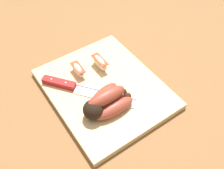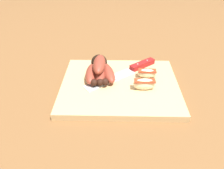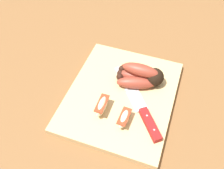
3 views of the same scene
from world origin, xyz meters
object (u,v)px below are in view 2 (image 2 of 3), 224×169
at_px(apple_wedge_near, 145,84).
at_px(banana_bunch, 100,70).
at_px(chefs_knife, 132,69).
at_px(apple_wedge_middle, 147,73).

bearing_deg(apple_wedge_near, banana_bunch, -27.16).
relative_size(chefs_knife, apple_wedge_near, 3.51).
distance_m(chefs_knife, apple_wedge_middle, 0.06).
bearing_deg(chefs_knife, banana_bunch, 18.43).
bearing_deg(apple_wedge_middle, apple_wedge_near, 77.47).
relative_size(banana_bunch, apple_wedge_middle, 2.24).
height_order(banana_bunch, apple_wedge_middle, banana_bunch).
bearing_deg(apple_wedge_middle, chefs_knife, -39.46).
height_order(chefs_knife, apple_wedge_near, apple_wedge_near).
xyz_separation_m(banana_bunch, apple_wedge_near, (-0.14, 0.07, -0.01)).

